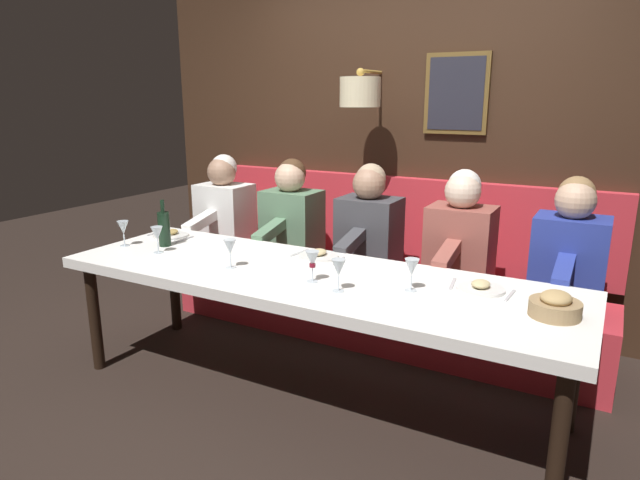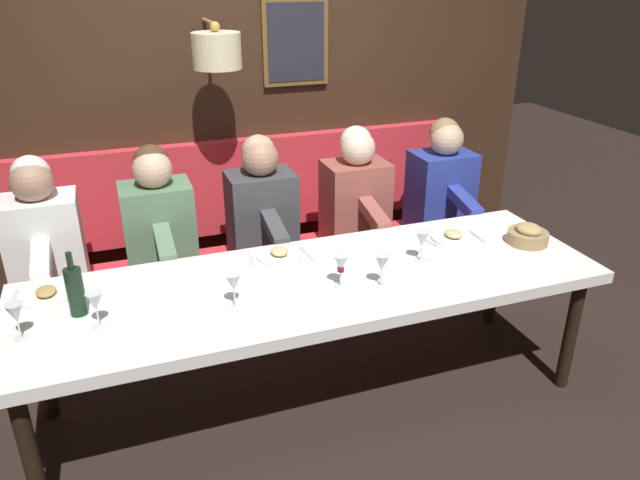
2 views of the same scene
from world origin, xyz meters
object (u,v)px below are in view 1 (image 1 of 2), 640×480
dining_table (309,283)px  wine_glass_1 (157,234)px  diner_nearest (570,251)px  diner_far (291,217)px  wine_glass_0 (339,269)px  diner_middle (369,226)px  diner_near (460,237)px  wine_glass_3 (312,260)px  diner_farthest (224,209)px  bread_bowl (555,306)px  wine_glass_5 (412,268)px  wine_glass_2 (230,248)px  wine_bottle (164,228)px  wine_glass_4 (123,228)px

dining_table → wine_glass_1: wine_glass_1 is taller
diner_nearest → diner_far: 1.87m
diner_far → wine_glass_0: bearing=-138.8°
diner_middle → diner_near: bearing=-90.0°
wine_glass_3 → diner_farthest: bearing=53.8°
dining_table → diner_nearest: (0.88, -1.22, 0.13)m
dining_table → bread_bowl: bearing=-90.4°
diner_near → bread_bowl: diner_near is taller
wine_glass_5 → bread_bowl: bearing=-90.7°
wine_glass_2 → wine_bottle: 0.68m
wine_glass_3 → wine_bottle: wine_bottle is taller
diner_far → wine_glass_5: diner_far is taller
wine_glass_4 → wine_glass_1: bearing=-92.5°
wine_bottle → wine_glass_3: bearing=-97.7°
diner_near → wine_bottle: (-0.84, 1.68, 0.04)m
wine_glass_0 → wine_glass_5: bearing=-60.3°
diner_middle → wine_glass_3: bearing=-172.8°
wine_glass_0 → wine_glass_4: size_ratio=1.00×
diner_farthest → wine_glass_2: diner_farthest is taller
diner_farthest → wine_glass_5: (-0.88, -1.86, 0.04)m
wine_glass_3 → wine_glass_0: bearing=-109.3°
diner_nearest → bread_bowl: (-0.89, -0.02, -0.03)m
diner_near → wine_glass_2: size_ratio=4.82×
diner_far → bread_bowl: bearing=-115.2°
diner_far → wine_glass_4: (-0.96, 0.66, 0.04)m
wine_glass_1 → diner_middle: bearing=-44.9°
diner_near → wine_glass_3: bearing=153.3°
bread_bowl → wine_glass_0: bearing=99.9°
diner_far → wine_bottle: bearing=152.5°
diner_far → wine_glass_4: 1.17m
diner_nearest → wine_glass_4: size_ratio=4.82×
diner_nearest → wine_glass_5: (-0.88, 0.64, 0.04)m
diner_farthest → wine_glass_4: diner_farthest is taller
diner_near → wine_glass_1: (-0.98, 1.60, 0.04)m
dining_table → wine_glass_4: wine_glass_4 is taller
diner_nearest → wine_bottle: (-0.84, 2.31, 0.04)m
wine_glass_5 → wine_glass_2: bearing=97.1°
wine_bottle → bread_bowl: size_ratio=1.36×
dining_table → wine_glass_0: wine_glass_0 is taller
diner_middle → bread_bowl: diner_middle is taller
diner_far → wine_glass_0: 1.41m
diner_near → wine_glass_2: bearing=134.7°
wine_glass_4 → dining_table: bearing=-86.4°
diner_farthest → wine_glass_2: bearing=-140.1°
diner_near → diner_far: same height
wine_glass_5 → wine_glass_1: bearing=93.4°
diner_farthest → wine_glass_1: 1.01m
diner_middle → wine_bottle: 1.35m
wine_glass_1 → wine_glass_5: (0.09, -1.59, 0.00)m
dining_table → diner_near: diner_near is taller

